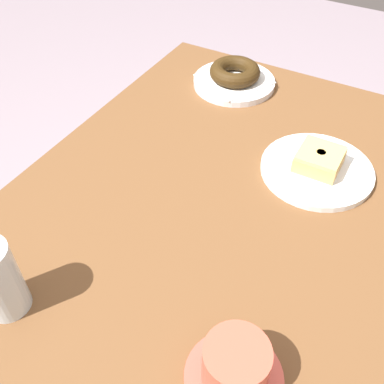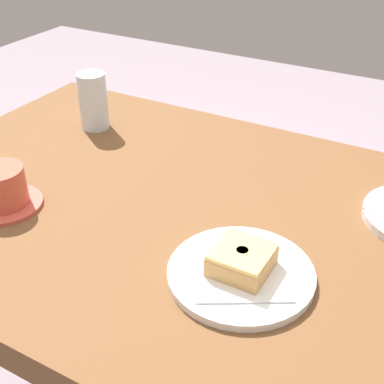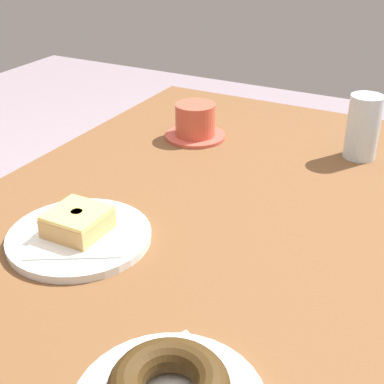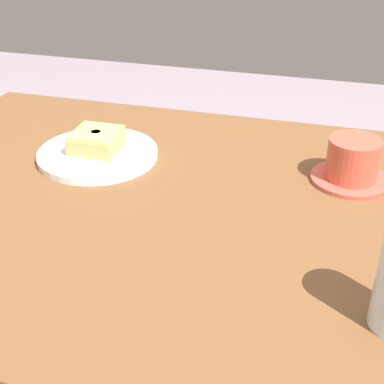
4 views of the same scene
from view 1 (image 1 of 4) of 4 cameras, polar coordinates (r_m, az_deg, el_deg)
name	(u,v)px [view 1 (image 1 of 4)]	position (r m, az deg, el deg)	size (l,w,h in m)	color
table	(213,252)	(0.86, 2.70, -7.60)	(1.07, 0.75, 0.77)	brown
plate_glazed_square	(317,170)	(0.89, 15.60, 2.75)	(0.21, 0.21, 0.01)	white
napkin_glazed_square	(317,167)	(0.88, 15.69, 3.12)	(0.13, 0.13, 0.00)	white
donut_glazed_square	(319,159)	(0.87, 15.93, 4.06)	(0.08, 0.08, 0.04)	tan
plate_chocolate_ring	(234,82)	(1.11, 5.38, 13.76)	(0.20, 0.20, 0.01)	silver
napkin_chocolate_ring	(234,79)	(1.11, 5.41, 14.16)	(0.14, 0.14, 0.00)	white
donut_chocolate_ring	(235,72)	(1.10, 5.48, 15.02)	(0.12, 0.12, 0.04)	#36240D
coffee_cup	(235,367)	(0.60, 5.55, -21.27)	(0.13, 0.13, 0.07)	#CA5040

